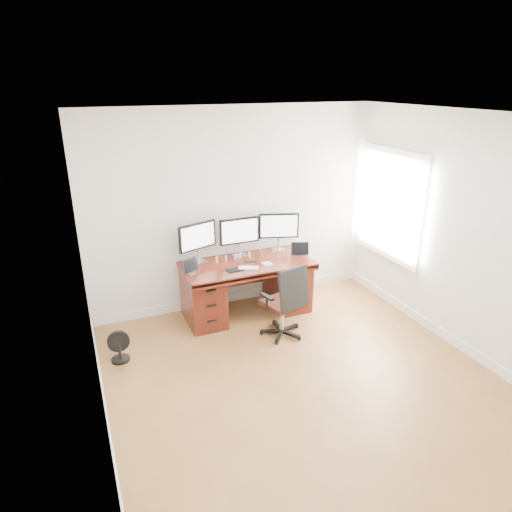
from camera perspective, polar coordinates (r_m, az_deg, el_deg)
name	(u,v)px	position (r m, az deg, el deg)	size (l,w,h in m)	color
ground	(312,391)	(4.92, 7.05, -16.39)	(4.50, 4.50, 0.00)	olive
back_wall	(234,210)	(6.16, -2.71, 5.81)	(4.00, 0.10, 2.70)	white
right_wall	(473,239)	(5.54, 25.45, 1.96)	(0.10, 4.50, 2.70)	white
desk	(246,286)	(6.13, -1.20, -3.74)	(1.70, 0.80, 0.75)	#4A180E
office_chair	(285,313)	(5.64, 3.59, -7.15)	(0.62, 0.62, 0.95)	black
floor_fan	(119,347)	(5.45, -16.72, -10.85)	(0.25, 0.21, 0.36)	black
monitor_left	(197,238)	(5.91, -7.34, 2.29)	(0.53, 0.21, 0.53)	silver
monitor_center	(240,232)	(6.08, -2.07, 2.99)	(0.55, 0.14, 0.53)	silver
monitor_right	(279,227)	(6.30, 2.87, 3.63)	(0.53, 0.20, 0.53)	silver
tablet_left	(191,267)	(5.67, -8.18, -1.32)	(0.24, 0.17, 0.19)	silver
tablet_right	(300,250)	(6.18, 5.55, 0.77)	(0.25, 0.14, 0.19)	silver
keyboard	(249,268)	(5.77, -0.94, -1.50)	(0.25, 0.11, 0.01)	white
trackpad	(267,264)	(5.91, 1.40, -0.97)	(0.12, 0.12, 0.01)	silver
drawing_tablet	(235,270)	(5.73, -2.66, -1.74)	(0.21, 0.13, 0.01)	black
phone	(251,261)	(5.99, -0.65, -0.66)	(0.14, 0.07, 0.01)	black
figurine_yellow	(217,259)	(5.96, -4.94, -0.42)	(0.03, 0.03, 0.08)	#E6C069
figurine_pink	(226,258)	(6.00, -3.79, -0.24)	(0.03, 0.03, 0.08)	pink
figurine_purple	(235,257)	(6.03, -2.69, -0.08)	(0.03, 0.03, 0.08)	#7F59DE
figurine_orange	(249,254)	(6.10, -0.84, 0.20)	(0.03, 0.03, 0.08)	#F5C459
figurine_brown	(261,253)	(6.17, 0.68, 0.43)	(0.03, 0.03, 0.08)	brown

